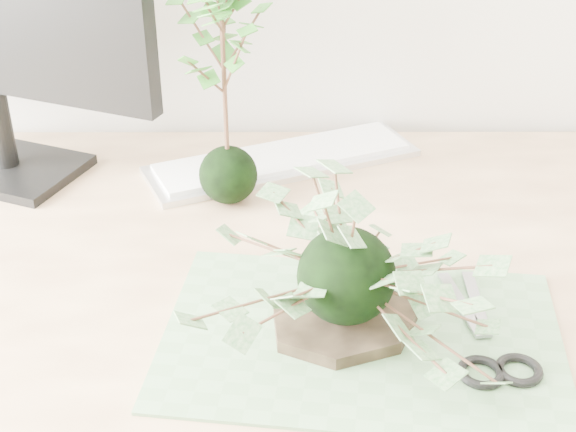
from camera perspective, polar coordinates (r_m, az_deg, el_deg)
The scene contains 7 objects.
desk at distance 1.06m, azimuth 3.54°, elevation -6.30°, with size 1.60×0.70×0.74m.
cutting_mat at distance 0.86m, azimuth 5.27°, elevation -8.60°, with size 0.42×0.28×0.00m, color #5B8656.
stone_dish at distance 0.87m, azimuth 4.02°, elevation -7.47°, with size 0.17×0.17×0.01m, color black.
ivy_kokedama at distance 0.81m, azimuth 4.29°, elevation -1.44°, with size 0.29×0.29×0.21m.
maple_kokedama at distance 1.02m, azimuth -4.69°, elevation 12.64°, with size 0.20×0.20×0.33m.
keyboard at distance 1.21m, azimuth -0.36°, elevation 4.03°, with size 0.42×0.28×0.02m.
scissors at distance 0.86m, azimuth 14.17°, elevation -9.54°, with size 0.09×0.20×0.01m.
Camera 1 is at (-0.00, 0.38, 1.29)m, focal length 50.00 mm.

